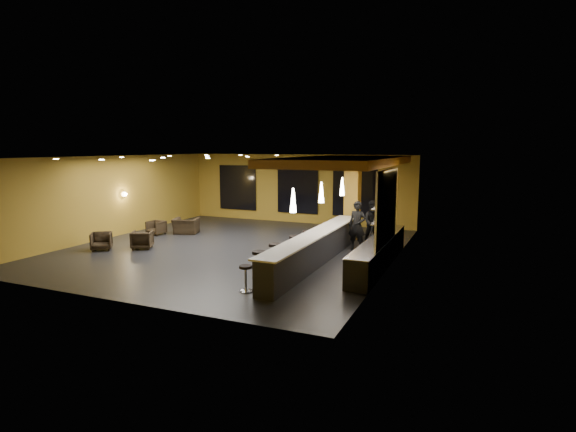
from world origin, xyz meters
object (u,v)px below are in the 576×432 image
at_px(staff_a, 357,226).
at_px(armchair_d, 186,226).
at_px(column, 353,198).
at_px(armchair_c, 156,228).
at_px(staff_b, 374,223).
at_px(bar_stool_1, 259,261).
at_px(prep_counter, 379,253).
at_px(pendant_1, 321,192).
at_px(bar_stool_2, 275,253).
at_px(bar_stool_4, 308,239).
at_px(bar_stool_6, 328,230).
at_px(staff_c, 381,228).
at_px(bar_stool_0, 246,275).
at_px(pendant_0, 293,200).
at_px(bar_stool_5, 319,234).
at_px(bar_stool_3, 295,245).
at_px(armchair_b, 142,240).
at_px(armchair_a, 101,241).
at_px(pendant_2, 342,186).
at_px(bar_counter, 316,249).

xyz_separation_m(staff_a, armchair_d, (-7.93, 0.22, -0.58)).
distance_m(column, armchair_c, 8.77).
bearing_deg(armchair_c, staff_b, 16.58).
bearing_deg(bar_stool_1, prep_counter, 44.07).
height_order(pendant_1, bar_stool_2, pendant_1).
bearing_deg(bar_stool_4, bar_stool_6, 88.00).
height_order(staff_c, bar_stool_0, staff_c).
bearing_deg(pendant_0, pendant_1, 90.00).
height_order(armchair_c, bar_stool_0, bar_stool_0).
xyz_separation_m(bar_stool_5, bar_stool_6, (-0.01, 1.11, -0.02)).
height_order(staff_c, bar_stool_1, staff_c).
height_order(bar_stool_5, bar_stool_6, bar_stool_5).
distance_m(staff_c, bar_stool_3, 3.63).
relative_size(bar_stool_2, bar_stool_3, 0.98).
xyz_separation_m(armchair_b, armchair_c, (-1.36, 2.47, -0.03)).
xyz_separation_m(armchair_a, bar_stool_4, (7.41, 2.52, 0.20)).
height_order(staff_a, armchair_c, staff_a).
relative_size(armchair_a, bar_stool_6, 0.90).
xyz_separation_m(staff_a, bar_stool_0, (-1.50, -6.03, -0.47)).
relative_size(prep_counter, armchair_c, 8.74).
bearing_deg(pendant_2, armchair_a, -152.30).
relative_size(pendant_2, bar_stool_0, 0.97).
height_order(armchair_c, bar_stool_6, bar_stool_6).
bearing_deg(bar_stool_4, staff_a, 39.66).
relative_size(prep_counter, staff_a, 3.23).
relative_size(pendant_0, armchair_b, 0.93).
relative_size(bar_stool_0, bar_stool_3, 0.85).
bearing_deg(bar_stool_1, pendant_1, 71.70).
bearing_deg(bar_stool_0, staff_a, 76.06).
height_order(bar_stool_2, bar_stool_3, bar_stool_3).
xyz_separation_m(armchair_c, bar_stool_4, (7.50, -0.74, 0.23)).
bearing_deg(staff_c, bar_stool_3, -146.96).
distance_m(pendant_0, staff_c, 5.30).
bearing_deg(pendant_1, column, 90.00).
bearing_deg(armchair_d, bar_stool_1, 122.79).
distance_m(pendant_0, armchair_c, 9.38).
bearing_deg(column, bar_stool_5, -105.71).
bearing_deg(bar_stool_5, armchair_b, -156.36).
relative_size(bar_counter, bar_stool_3, 9.36).
xyz_separation_m(bar_counter, staff_c, (1.59, 2.82, 0.33)).
relative_size(armchair_c, bar_stool_0, 0.95).
distance_m(column, bar_stool_2, 6.01).
height_order(staff_b, bar_stool_3, staff_b).
relative_size(pendant_0, staff_a, 0.38).
bearing_deg(staff_a, bar_counter, -99.85).
xyz_separation_m(staff_b, armchair_d, (-8.29, -0.98, -0.54)).
bearing_deg(bar_stool_6, prep_counter, -46.72).
bearing_deg(armchair_a, bar_stool_4, -18.81).
height_order(pendant_2, bar_stool_5, pendant_2).
bearing_deg(staff_c, bar_stool_1, -132.00).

